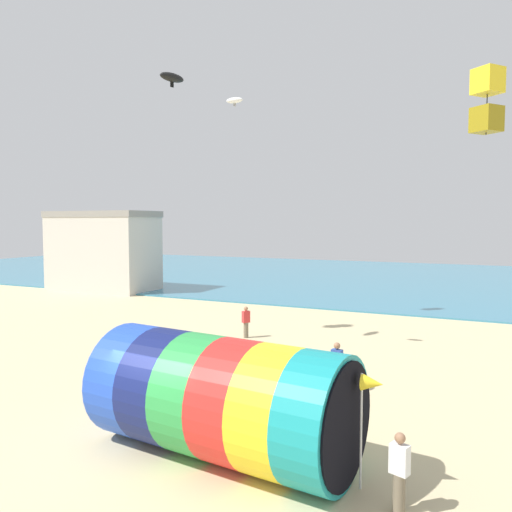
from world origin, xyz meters
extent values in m
plane|color=#CCBA8C|center=(0.00, 0.00, 0.00)|extent=(120.00, 120.00, 0.00)
cube|color=teal|center=(0.00, 40.86, 0.05)|extent=(120.00, 40.00, 0.10)
cylinder|color=blue|center=(-1.24, 0.64, 1.45)|extent=(1.37, 3.00, 2.91)
cylinder|color=navy|center=(-0.19, 0.53, 1.45)|extent=(1.37, 3.00, 2.91)
cylinder|color=green|center=(0.87, 0.41, 1.45)|extent=(1.37, 3.00, 2.91)
cylinder|color=red|center=(1.93, 0.30, 1.45)|extent=(1.37, 3.00, 2.91)
cylinder|color=yellow|center=(2.98, 0.18, 1.45)|extent=(1.37, 3.00, 2.91)
cylinder|color=teal|center=(4.04, 0.06, 1.45)|extent=(1.37, 3.00, 2.91)
cylinder|color=black|center=(4.59, 0.00, 1.45)|extent=(0.35, 2.66, 2.67)
cylinder|color=#726651|center=(5.68, -0.23, 0.39)|extent=(0.24, 0.24, 0.78)
cube|color=white|center=(5.68, -0.23, 1.07)|extent=(0.41, 0.32, 0.59)
sphere|color=#9E7051|center=(5.68, -0.23, 1.49)|extent=(0.21, 0.21, 0.21)
ellipsoid|color=black|center=(-5.57, 8.61, 11.94)|extent=(0.95, 1.34, 0.54)
cube|color=black|center=(-5.57, 8.61, 11.67)|extent=(0.08, 0.17, 0.31)
cube|color=yellow|center=(6.99, 3.68, 9.07)|extent=(0.81, 0.81, 0.61)
cube|color=olive|center=(6.99, 3.68, 8.15)|extent=(0.81, 0.81, 0.61)
cylinder|color=black|center=(6.99, 3.68, 8.61)|extent=(0.02, 0.02, 1.64)
ellipsoid|color=white|center=(-2.60, 8.80, 10.70)|extent=(0.76, 0.30, 0.25)
cube|color=gray|center=(-2.60, 8.80, 10.54)|extent=(0.11, 0.02, 0.19)
cylinder|color=black|center=(2.65, 6.02, 0.41)|extent=(0.24, 0.24, 0.82)
cube|color=#2D4CA5|center=(2.65, 6.02, 1.12)|extent=(0.39, 0.27, 0.61)
sphere|color=#9E7051|center=(2.65, 6.02, 1.56)|extent=(0.22, 0.22, 0.22)
cylinder|color=#726651|center=(-3.54, 11.75, 0.38)|extent=(0.24, 0.24, 0.75)
cube|color=red|center=(-3.54, 11.75, 1.03)|extent=(0.38, 0.42, 0.56)
sphere|color=#9E7051|center=(-3.54, 11.75, 1.44)|extent=(0.20, 0.20, 0.20)
cube|color=beige|center=(-22.02, 22.25, 3.03)|extent=(8.95, 4.30, 6.06)
cube|color=gray|center=(-22.02, 22.25, 6.31)|extent=(9.13, 4.38, 0.50)
cylinder|color=silver|center=(4.80, 0.31, 1.25)|extent=(0.05, 0.05, 2.50)
cone|color=yellow|center=(5.02, 0.31, 2.32)|extent=(0.45, 0.36, 0.36)
camera|label=1|loc=(7.13, -9.88, 5.65)|focal=35.00mm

